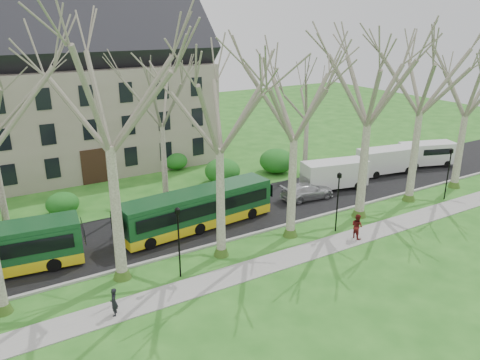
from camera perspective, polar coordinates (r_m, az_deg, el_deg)
name	(u,v)px	position (r m, az deg, el deg)	size (l,w,h in m)	color
ground	(257,245)	(31.52, 2.09, -7.97)	(120.00, 120.00, 0.00)	#26651D
sidewalk	(279,261)	(29.69, 4.74, -9.79)	(70.00, 2.00, 0.06)	gray
road	(218,216)	(35.78, -2.71, -4.45)	(80.00, 8.00, 0.06)	black
curb	(245,236)	(32.62, 0.65, -6.82)	(80.00, 0.25, 0.14)	#A5A39E
building	(71,86)	(48.76, -19.93, 10.69)	(26.50, 12.20, 16.00)	gray
tree_row_verge	(256,143)	(29.23, 1.93, 4.56)	(49.00, 7.00, 14.00)	gray
tree_row_far	(170,128)	(38.12, -8.58, 6.32)	(33.00, 7.00, 12.00)	gray
lamp_row	(266,215)	(29.66, 3.20, -4.30)	(36.22, 0.22, 4.30)	black
hedges	(122,183)	(41.18, -14.13, -0.33)	(30.60, 8.60, 2.00)	#1E5C1A
bus_follow	(198,209)	(33.51, -5.15, -3.50)	(11.41, 2.38, 2.85)	#144721
sedan	(307,191)	(39.23, 8.22, -1.34)	(1.87, 4.60, 1.33)	#B8B9BD
van_a	(334,175)	(41.79, 11.43, 0.61)	(5.71, 2.08, 2.49)	silver
van_b	(387,161)	(47.12, 17.44, 2.23)	(5.69, 2.07, 2.48)	silver
van_c	(427,154)	(50.90, 21.82, 2.92)	(5.52, 2.01, 2.41)	silver
pedestrian_a	(114,302)	(25.21, -15.12, -14.16)	(0.55, 0.36, 1.51)	black
pedestrian_b	(357,226)	(33.00, 14.08, -5.48)	(0.84, 0.66, 1.74)	maroon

